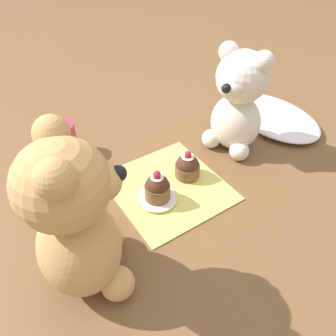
{
  "coord_description": "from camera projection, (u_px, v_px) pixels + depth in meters",
  "views": [
    {
      "loc": [
        0.42,
        -0.28,
        0.49
      ],
      "look_at": [
        0.0,
        0.0,
        0.06
      ],
      "focal_mm": 35.0,
      "sensor_mm": 36.0,
      "label": 1
    }
  ],
  "objects": [
    {
      "name": "saucer_plate",
      "position": [
        158.0,
        198.0,
        0.67
      ],
      "size": [
        0.08,
        0.08,
        0.01
      ],
      "primitive_type": "cylinder",
      "color": "white",
      "rests_on": "knitted_placemat"
    },
    {
      "name": "ground_plane",
      "position": [
        168.0,
        188.0,
        0.71
      ],
      "size": [
        4.0,
        4.0,
        0.0
      ],
      "primitive_type": "plane",
      "color": "brown"
    },
    {
      "name": "juice_glass",
      "position": [
        64.0,
        138.0,
        0.78
      ],
      "size": [
        0.06,
        0.06,
        0.08
      ],
      "primitive_type": "cylinder",
      "color": "#DB3356",
      "rests_on": "ground_plane"
    },
    {
      "name": "knitted_placemat",
      "position": [
        168.0,
        187.0,
        0.7
      ],
      "size": [
        0.24,
        0.23,
        0.01
      ],
      "primitive_type": "cube",
      "color": "#E0D166",
      "rests_on": "ground_plane"
    },
    {
      "name": "teddy_bear_tan",
      "position": [
        76.0,
        222.0,
        0.46
      ],
      "size": [
        0.17,
        0.16,
        0.28
      ],
      "rotation": [
        0.0,
        0.0,
        2.85
      ],
      "color": "tan",
      "rests_on": "ground_plane"
    },
    {
      "name": "teddy_bear_cream",
      "position": [
        238.0,
        102.0,
        0.74
      ],
      "size": [
        0.15,
        0.14,
        0.25
      ],
      "rotation": [
        0.0,
        0.0,
        0.3
      ],
      "color": "silver",
      "rests_on": "ground_plane"
    },
    {
      "name": "cupcake_near_tan_bear",
      "position": [
        157.0,
        188.0,
        0.65
      ],
      "size": [
        0.05,
        0.05,
        0.07
      ],
      "color": "brown",
      "rests_on": "saucer_plate"
    },
    {
      "name": "tulle_cloth",
      "position": [
        273.0,
        116.0,
        0.89
      ],
      "size": [
        0.28,
        0.18,
        0.03
      ],
      "primitive_type": "ellipsoid",
      "color": "silver",
      "rests_on": "ground_plane"
    },
    {
      "name": "cupcake_near_cream_bear",
      "position": [
        187.0,
        167.0,
        0.71
      ],
      "size": [
        0.05,
        0.05,
        0.06
      ],
      "color": "brown",
      "rests_on": "knitted_placemat"
    }
  ]
}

